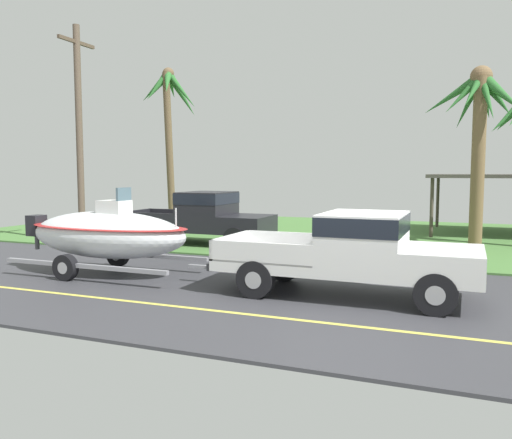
% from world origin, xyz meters
% --- Properties ---
extents(ground, '(36.00, 22.00, 0.11)m').
position_xyz_m(ground, '(0.00, 8.38, -0.01)').
color(ground, '#38383D').
extents(pickup_truck_towing, '(5.69, 2.16, 1.79)m').
position_xyz_m(pickup_truck_towing, '(0.16, 0.38, 1.01)').
color(pickup_truck_towing, silver).
rests_on(pickup_truck_towing, ground).
extents(boat_on_trailer, '(5.84, 2.30, 2.25)m').
position_xyz_m(boat_on_trailer, '(-6.40, 0.38, 1.05)').
color(boat_on_trailer, gray).
rests_on(boat_on_trailer, ground).
extents(parked_pickup_background, '(5.67, 2.05, 1.93)m').
position_xyz_m(parked_pickup_background, '(-6.52, 6.13, 1.06)').
color(parked_pickup_background, black).
rests_on(parked_pickup_background, ground).
extents(palm_tree_near_left, '(3.26, 2.75, 5.96)m').
position_xyz_m(palm_tree_near_left, '(2.48, 7.57, 4.42)').
color(palm_tree_near_left, brown).
rests_on(palm_tree_near_left, ground).
extents(palm_tree_far_left, '(2.79, 2.75, 7.01)m').
position_xyz_m(palm_tree_far_left, '(-9.63, 8.82, 5.30)').
color(palm_tree_far_left, brown).
rests_on(palm_tree_far_left, ground).
extents(utility_pole, '(0.24, 1.80, 7.81)m').
position_xyz_m(utility_pole, '(-10.80, 4.59, 4.05)').
color(utility_pole, brown).
rests_on(utility_pole, ground).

